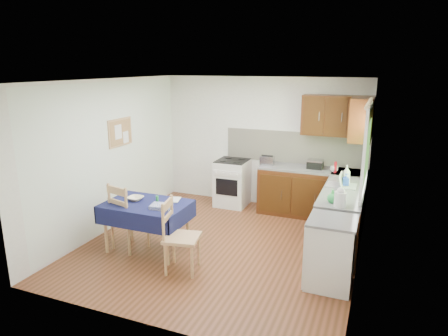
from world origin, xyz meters
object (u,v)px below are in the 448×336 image
at_px(toaster, 267,161).
at_px(dish_rack, 341,185).
at_px(chair_near, 178,234).
at_px(sandwich_press, 315,164).
at_px(kettle, 340,198).
at_px(dining_table, 147,210).
at_px(chair_far, 126,215).

height_order(toaster, dish_rack, dish_rack).
height_order(chair_near, toaster, toaster).
height_order(sandwich_press, kettle, kettle).
relative_size(chair_near, sandwich_press, 3.69).
relative_size(dining_table, chair_far, 1.18).
bearing_deg(sandwich_press, kettle, -66.29).
bearing_deg(toaster, sandwich_press, 14.56).
height_order(dining_table, dish_rack, dish_rack).
relative_size(dish_rack, kettle, 1.67).
distance_m(chair_near, dish_rack, 2.63).
bearing_deg(chair_near, sandwich_press, -37.02).
relative_size(dining_table, toaster, 4.89).
bearing_deg(dish_rack, chair_far, -135.40).
bearing_deg(chair_far, dining_table, -147.12).
bearing_deg(kettle, chair_far, -169.47).
bearing_deg(dining_table, kettle, -15.26).
xyz_separation_m(dining_table, toaster, (1.19, 2.27, 0.35)).
xyz_separation_m(chair_near, dish_rack, (1.89, 1.78, 0.39)).
height_order(dining_table, toaster, toaster).
bearing_deg(kettle, dining_table, -170.38).
height_order(sandwich_press, dish_rack, dish_rack).
bearing_deg(chair_near, dish_rack, -57.79).
bearing_deg(sandwich_press, toaster, -168.71).
bearing_deg(chair_far, toaster, -107.75).
bearing_deg(sandwich_press, dining_table, -125.88).
xyz_separation_m(chair_near, toaster, (0.46, 2.65, 0.46)).
relative_size(toaster, sandwich_press, 0.92).
bearing_deg(sandwich_press, dish_rack, -54.46).
bearing_deg(dish_rack, chair_near, -119.33).
bearing_deg(chair_far, sandwich_press, -119.43).
height_order(toaster, kettle, kettle).
xyz_separation_m(dish_rack, kettle, (0.08, -0.95, 0.09)).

